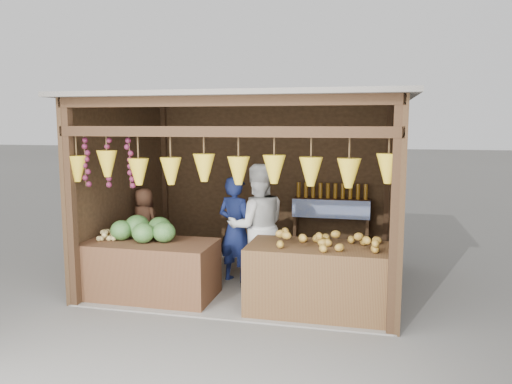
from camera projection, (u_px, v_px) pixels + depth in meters
ground at (251, 281)px, 7.29m from camera, size 80.00×80.00×0.00m
stall_structure at (247, 168)px, 7.03m from camera, size 4.30×3.30×2.66m
back_shelf at (331, 211)px, 8.18m from camera, size 1.25×0.32×1.32m
counter_left at (150, 270)px, 6.58m from camera, size 1.73×0.85×0.76m
counter_right at (320, 279)px, 6.04m from camera, size 1.75×0.85×0.84m
stool at (146, 263)px, 7.75m from camera, size 0.29×0.29×0.27m
man_standing at (235, 230)px, 7.16m from camera, size 0.66×0.55×1.56m
woman_standing at (257, 226)px, 6.92m from camera, size 1.04×0.93×1.74m
vendor_seated at (144, 222)px, 7.66m from camera, size 0.59×0.49×1.04m
melon_pile at (144, 228)px, 6.59m from camera, size 1.00×0.50×0.32m
tanfruit_pile at (109, 235)px, 6.64m from camera, size 0.34×0.40×0.13m
mango_pile at (329, 238)px, 5.91m from camera, size 1.40×0.64×0.22m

